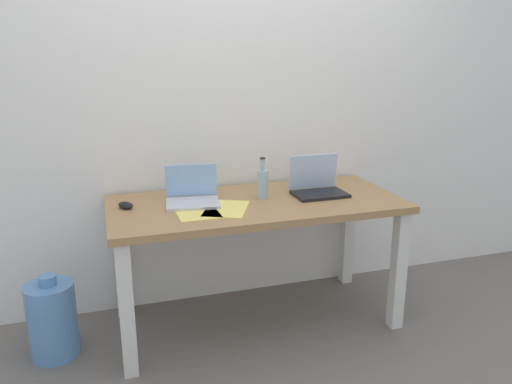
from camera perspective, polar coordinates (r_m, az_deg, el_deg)
ground_plane at (r=3.05m, az=0.00°, el=-14.33°), size 8.00×8.00×0.00m
back_wall at (r=3.05m, az=-2.45°, el=11.45°), size 5.20×0.08×2.60m
desk at (r=2.79m, az=0.00°, el=-3.03°), size 1.60×0.73×0.74m
laptop_left at (r=2.72m, az=-7.28°, el=-0.44°), size 0.31×0.27×0.20m
laptop_right at (r=2.89m, az=7.00°, el=0.70°), size 0.30×0.22×0.22m
beer_bottle at (r=2.78m, az=0.74°, el=1.07°), size 0.06×0.06×0.23m
computer_mouse at (r=2.71m, az=-14.63°, el=-1.47°), size 0.10×0.12×0.03m
paper_yellow_folder at (r=2.62m, az=-3.41°, el=-1.89°), size 0.31×0.36×0.00m
paper_sheet_front_left at (r=2.59m, az=-6.81°, el=-2.19°), size 0.21×0.30×0.00m
water_cooler_jug at (r=2.85m, az=-22.19°, el=-13.32°), size 0.25×0.25×0.45m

